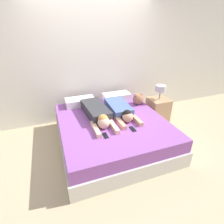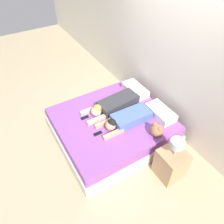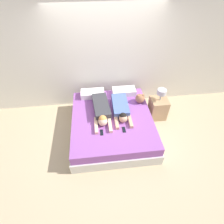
{
  "view_description": "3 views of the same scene",
  "coord_description": "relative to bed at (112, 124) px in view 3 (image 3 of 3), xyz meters",
  "views": [
    {
      "loc": [
        -0.92,
        -2.51,
        2.0
      ],
      "look_at": [
        0.0,
        0.0,
        0.63
      ],
      "focal_mm": 28.0,
      "sensor_mm": 36.0,
      "label": 1
    },
    {
      "loc": [
        2.45,
        -1.48,
        3.3
      ],
      "look_at": [
        0.0,
        0.0,
        0.63
      ],
      "focal_mm": 35.0,
      "sensor_mm": 36.0,
      "label": 2
    },
    {
      "loc": [
        -0.32,
        -2.73,
        3.27
      ],
      "look_at": [
        0.0,
        0.0,
        0.63
      ],
      "focal_mm": 28.0,
      "sensor_mm": 36.0,
      "label": 3
    }
  ],
  "objects": [
    {
      "name": "pillow_head_left",
      "position": [
        -0.4,
        0.8,
        0.32
      ],
      "size": [
        0.58,
        0.3,
        0.14
      ],
      "color": "white",
      "rests_on": "bed"
    },
    {
      "name": "pillow_head_right",
      "position": [
        0.4,
        0.8,
        0.32
      ],
      "size": [
        0.58,
        0.3,
        0.14
      ],
      "color": "white",
      "rests_on": "bed"
    },
    {
      "name": "bed",
      "position": [
        0.0,
        0.0,
        0.0
      ],
      "size": [
        1.85,
        2.03,
        0.48
      ],
      "color": "beige",
      "rests_on": "ground_plane"
    },
    {
      "name": "person_right",
      "position": [
        0.22,
        0.16,
        0.33
      ],
      "size": [
        0.37,
        1.02,
        0.21
      ],
      "color": "#4C66A5",
      "rests_on": "bed"
    },
    {
      "name": "person_left",
      "position": [
        -0.22,
        0.15,
        0.34
      ],
      "size": [
        0.4,
        1.14,
        0.23
      ],
      "color": "#333338",
      "rests_on": "bed"
    },
    {
      "name": "ground_plane",
      "position": [
        0.0,
        0.0,
        -0.24
      ],
      "size": [
        12.0,
        12.0,
        0.0
      ],
      "primitive_type": "plane",
      "color": "tan"
    },
    {
      "name": "cell_phone_left",
      "position": [
        -0.26,
        -0.43,
        0.25
      ],
      "size": [
        0.06,
        0.15,
        0.01
      ],
      "color": "black",
      "rests_on": "bed"
    },
    {
      "name": "cell_phone_right",
      "position": [
        0.2,
        -0.41,
        0.25
      ],
      "size": [
        0.06,
        0.15,
        0.01
      ],
      "color": "black",
      "rests_on": "bed"
    },
    {
      "name": "wall_back",
      "position": [
        0.0,
        1.16,
        1.06
      ],
      "size": [
        12.0,
        0.06,
        2.6
      ],
      "color": "silver",
      "rests_on": "ground_plane"
    },
    {
      "name": "nightstand",
      "position": [
        1.22,
        0.38,
        0.07
      ],
      "size": [
        0.41,
        0.41,
        0.85
      ],
      "color": "tan",
      "rests_on": "ground_plane"
    },
    {
      "name": "plush_toy",
      "position": [
        0.73,
        0.43,
        0.36
      ],
      "size": [
        0.22,
        0.22,
        0.23
      ],
      "color": "#996647",
      "rests_on": "bed"
    }
  ]
}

